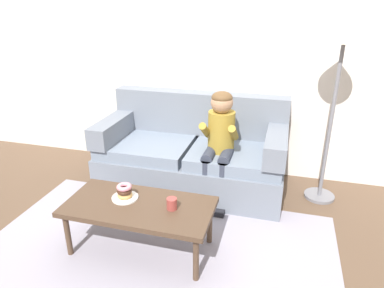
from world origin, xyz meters
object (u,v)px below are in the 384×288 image
coffee_table (139,209)px  person_child (220,137)px  mug (172,204)px  donut (125,195)px  toy_controller (130,213)px  floor_lamp (343,49)px  couch (193,155)px

coffee_table → person_child: (0.44, 0.95, 0.29)m
coffee_table → mug: mug is taller
donut → mug: size_ratio=1.33×
coffee_table → toy_controller: coffee_table is taller
toy_controller → floor_lamp: floor_lamp is taller
couch → mug: couch is taller
floor_lamp → donut: bearing=-143.4°
person_child → donut: person_child is taller
mug → toy_controller: 0.82m
donut → floor_lamp: (1.59, 1.18, 1.04)m
donut → floor_lamp: bearing=36.6°
coffee_table → floor_lamp: floor_lamp is taller
couch → toy_controller: bearing=-119.4°
toy_controller → mug: bearing=-33.5°
person_child → floor_lamp: (1.01, 0.29, 0.82)m
couch → mug: (0.15, -1.15, 0.12)m
couch → mug: size_ratio=21.26×
person_child → toy_controller: 1.12m
couch → mug: bearing=-82.6°
person_child → mug: (-0.17, -0.94, -0.21)m
couch → donut: bearing=-103.2°
person_child → toy_controller: size_ratio=4.87×
couch → person_child: person_child is taller
donut → mug: 0.41m
person_child → floor_lamp: size_ratio=0.61×
couch → coffee_table: size_ratio=1.66×
toy_controller → floor_lamp: size_ratio=0.13×
donut → toy_controller: (-0.16, 0.36, -0.43)m
donut → toy_controller: donut is taller
couch → donut: (-0.26, -1.10, 0.10)m
person_child → toy_controller: bearing=-144.3°
person_child → floor_lamp: 1.33m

